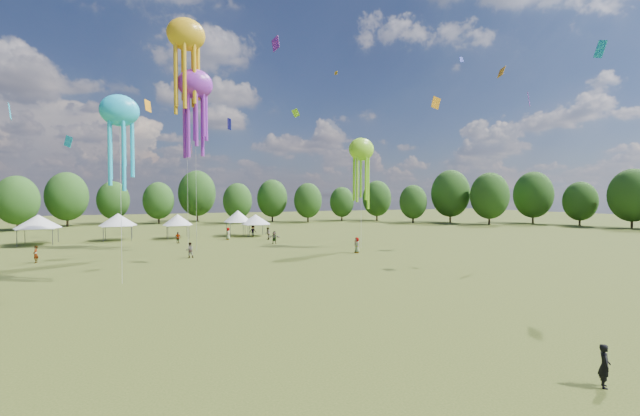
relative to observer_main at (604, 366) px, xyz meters
name	(u,v)px	position (x,y,z in m)	size (l,w,h in m)	color
ground	(430,412)	(-6.77, 1.20, -0.78)	(300.00, 300.00, 0.00)	#384416
observer_main	(604,366)	(0.00, 0.00, 0.00)	(0.57, 0.37, 1.55)	black
spectator_near	(190,250)	(-10.35, 36.92, 0.07)	(0.83, 0.65, 1.70)	gray
spectators_far	(252,236)	(-0.48, 48.27, 0.14)	(33.93, 24.36, 1.92)	gray
festival_tents	(158,219)	(-12.86, 58.69, 2.34)	(36.30, 7.30, 4.35)	#47474C
show_kites	(157,86)	(-13.34, 41.32, 18.70)	(46.12, 21.97, 28.29)	purple
small_kites	(217,17)	(-6.03, 43.72, 28.82)	(75.18, 61.78, 42.18)	purple
treeline	(171,197)	(-10.63, 63.71, 5.77)	(201.57, 95.24, 13.43)	#38281C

